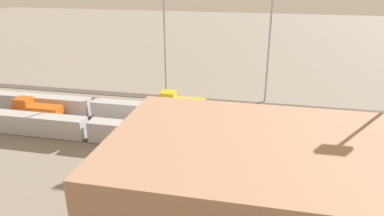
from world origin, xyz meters
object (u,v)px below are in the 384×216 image
(light_mast_0, at_px, (164,23))
(maintenance_shed, at_px, (344,207))
(train_on_track_2, at_px, (181,106))
(train_on_track_5, at_px, (151,135))
(light_mast_2, at_px, (271,16))
(train_on_track_4, at_px, (37,113))
(train_on_track_3, at_px, (197,117))

(light_mast_0, distance_m, maintenance_shed, 60.14)
(train_on_track_2, xyz_separation_m, train_on_track_5, (1.77, 15.00, -0.14))
(train_on_track_5, xyz_separation_m, light_mast_2, (-19.29, -27.85, 17.87))
(train_on_track_5, distance_m, train_on_track_4, 26.46)
(train_on_track_2, bearing_deg, light_mast_0, -61.48)
(light_mast_0, relative_size, maintenance_shed, 0.56)
(train_on_track_4, relative_size, light_mast_2, 0.31)
(train_on_track_5, bearing_deg, train_on_track_2, -96.73)
(train_on_track_3, height_order, light_mast_2, light_mast_2)
(light_mast_0, distance_m, light_mast_2, 24.54)
(light_mast_2, distance_m, maintenance_shed, 51.62)
(train_on_track_4, height_order, light_mast_2, light_mast_2)
(maintenance_shed, bearing_deg, train_on_track_4, -25.93)
(train_on_track_5, height_order, light_mast_0, light_mast_0)
(light_mast_0, height_order, maintenance_shed, light_mast_0)
(train_on_track_2, distance_m, light_mast_2, 28.05)
(train_on_track_2, relative_size, light_mast_2, 0.31)
(train_on_track_4, bearing_deg, light_mast_2, -153.22)
(maintenance_shed, bearing_deg, light_mast_0, -55.89)
(train_on_track_3, xyz_separation_m, train_on_track_4, (32.41, 5.00, 0.09))
(train_on_track_4, height_order, maintenance_shed, maintenance_shed)
(train_on_track_2, height_order, maintenance_shed, maintenance_shed)
(train_on_track_5, relative_size, maintenance_shed, 1.46)
(light_mast_0, bearing_deg, train_on_track_5, 100.50)
(train_on_track_4, xyz_separation_m, maintenance_shed, (-54.01, 26.27, 4.47))
(light_mast_2, bearing_deg, train_on_track_3, 54.21)
(train_on_track_4, bearing_deg, train_on_track_3, -171.23)
(train_on_track_3, bearing_deg, light_mast_0, -56.86)
(maintenance_shed, bearing_deg, train_on_track_3, -55.36)
(train_on_track_5, relative_size, light_mast_2, 2.24)
(train_on_track_5, height_order, light_mast_2, light_mast_2)
(train_on_track_5, xyz_separation_m, light_mast_0, (5.13, -27.70, 15.54))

